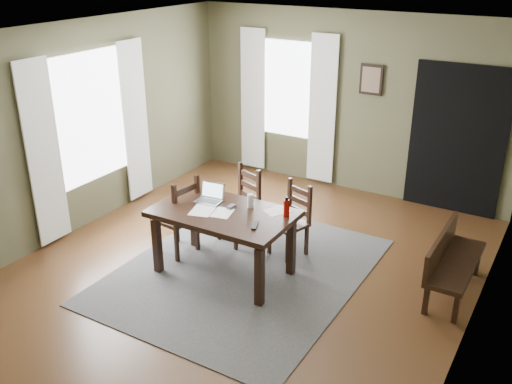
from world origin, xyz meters
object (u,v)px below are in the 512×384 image
Objects in this scene: dining_table at (223,219)px; chair_end at (179,217)px; chair_back_left at (241,206)px; laptop at (210,196)px; bench at (450,258)px; water_bottle at (286,208)px; chair_back_right at (291,221)px.

chair_end is at bearing 170.95° from dining_table.
laptop is at bearing -72.96° from chair_back_left.
bench is 1.85m from water_bottle.
water_bottle is at bearing -1.85° from laptop.
dining_table is 1.74× the size of chair_back_right.
chair_back_left is at bearing 107.84° from dining_table.
chair_back_right reaches higher than bench.
chair_end is 1.03× the size of chair_back_left.
chair_end is 1.37m from chair_back_right.
chair_back_right is 0.76m from water_bottle.
chair_end is 3.12× the size of laptop.
chair_end is 0.82m from chair_back_left.
chair_back_right is 2.80× the size of laptop.
water_bottle is at bearing 18.89° from dining_table.
chair_back_left is at bearing 149.24° from water_bottle.
laptop is at bearing -176.00° from water_bottle.
bench is 5.40× the size of water_bottle.
chair_back_right is at bearing 93.33° from bench.
dining_table is at bearing -36.24° from laptop.
chair_end reaches higher than chair_back_left.
chair_back_left is (0.46, 0.68, -0.02)m from chair_end.
chair_back_left is at bearing -160.67° from chair_back_right.
laptop reaches higher than chair_back_right.
chair_back_right is at bearing 20.46° from chair_back_left.
chair_back_left is at bearing 92.70° from bench.
dining_table is at bearing -160.60° from water_bottle.
dining_table is 1.62× the size of chair_back_left.
chair_end is 3.15m from bench.
laptop is (-0.03, -0.62, 0.37)m from chair_back_left.
dining_table is 4.87× the size of laptop.
water_bottle reaches higher than dining_table.
water_bottle is (0.67, 0.24, 0.20)m from dining_table.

